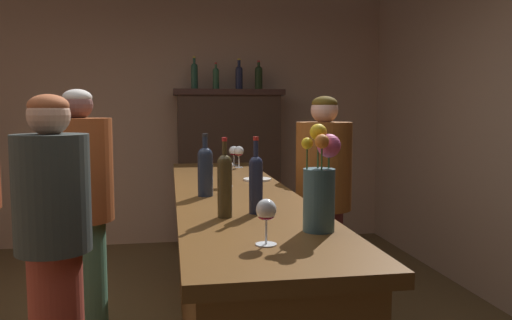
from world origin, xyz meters
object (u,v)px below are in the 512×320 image
wine_glass_front (266,213)px  cheese_plate (257,179)px  flower_arrangement (320,185)px  wine_glass_spare (234,152)px  display_bottle_left (194,75)px  patron_in_grey (81,210)px  display_bottle_center (239,76)px  wine_bottle_riesling (225,183)px  bar_counter (234,279)px  display_cabinet (228,165)px  wine_bottle_malbec (205,169)px  wine_bottle_pinot (256,181)px  bartender (323,202)px  display_bottle_midright (259,77)px  display_bottle_midleft (216,77)px  wine_glass_rear (227,167)px  patron_tall (54,240)px  wine_glass_mid (239,152)px

wine_glass_front → cheese_plate: (0.23, 1.54, -0.10)m
wine_glass_front → flower_arrangement: 0.29m
wine_glass_front → wine_glass_spare: size_ratio=1.00×
display_bottle_left → patron_in_grey: 2.51m
display_bottle_left → display_bottle_center: size_ratio=1.04×
wine_bottle_riesling → wine_glass_front: size_ratio=2.15×
bar_counter → display_cabinet: bearing=84.2°
wine_bottle_malbec → cheese_plate: 0.67m
wine_bottle_pinot → wine_glass_front: size_ratio=2.14×
wine_glass_front → display_bottle_left: bearing=90.8°
wine_glass_spare → bartender: bearing=-58.9°
display_bottle_left → display_bottle_midright: bearing=0.0°
display_bottle_midleft → display_bottle_midright: (0.45, 0.00, 0.01)m
display_cabinet → display_bottle_midright: (0.33, 0.00, 0.94)m
wine_glass_rear → patron_tall: size_ratio=0.10×
wine_bottle_pinot → cheese_plate: size_ratio=1.87×
display_cabinet → display_bottle_center: (0.12, 0.00, 0.94)m
wine_bottle_riesling → wine_glass_front: 0.47m
wine_bottle_pinot → display_bottle_left: display_bottle_left is taller
bar_counter → wine_glass_front: 1.29m
cheese_plate → patron_in_grey: (-1.08, -0.01, -0.16)m
display_bottle_midleft → display_bottle_left: bearing=-180.0°
display_bottle_midright → display_bottle_left: bearing=-180.0°
wine_glass_front → display_bottle_center: 3.80m
wine_bottle_malbec → patron_tall: (-0.73, -0.13, -0.31)m
display_bottle_left → bartender: display_bottle_left is taller
patron_tall → wine_glass_front: bearing=-65.6°
wine_glass_rear → wine_bottle_riesling: bearing=-96.8°
wine_bottle_malbec → wine_glass_spare: (0.33, 1.43, -0.03)m
display_cabinet → wine_bottle_malbec: bearing=-99.0°
display_cabinet → display_bottle_midright: bearing=0.0°
wine_bottle_riesling → display_bottle_midright: size_ratio=1.10×
wine_bottle_pinot → wine_bottle_malbec: wine_bottle_pinot is taller
bar_counter → wine_glass_mid: wine_glass_mid is taller
wine_glass_front → wine_glass_spare: same height
wine_bottle_riesling → bar_counter: bearing=79.8°
bartender → wine_glass_front: bearing=67.4°
wine_glass_rear → display_bottle_center: (0.40, 2.40, 0.68)m
wine_bottle_riesling → flower_arrangement: size_ratio=0.84×
display_cabinet → display_bottle_midright: 0.99m
bar_counter → display_bottle_left: 2.89m
patron_tall → display_bottle_midleft: bearing=49.6°
display_bottle_left → patron_tall: bearing=-106.0°
flower_arrangement → bartender: bearing=72.3°
wine_bottle_pinot → display_bottle_center: 3.28m
wine_bottle_malbec → wine_glass_spare: wine_bottle_malbec is taller
bar_counter → display_cabinet: (0.26, 2.57, 0.36)m
wine_bottle_pinot → display_bottle_center: (0.36, 3.19, 0.66)m
bar_counter → patron_tall: (-0.90, -0.27, 0.33)m
wine_glass_mid → bartender: size_ratio=0.11×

